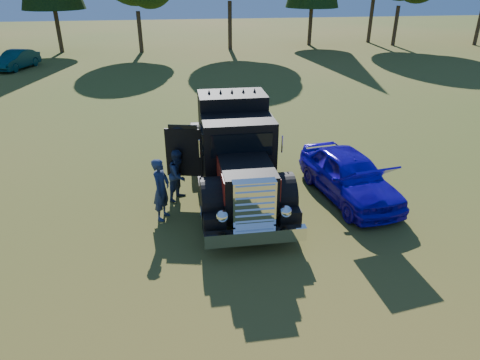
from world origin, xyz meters
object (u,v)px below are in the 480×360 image
object	(u,v)px
spectator_far	(179,175)
diamond_t_truck	(236,156)
spectator_near	(161,189)
hotrod_coupe	(349,175)
distant_teal_car	(16,60)

from	to	relation	value
spectator_far	diamond_t_truck	bearing A→B (deg)	-51.24
spectator_near	spectator_far	world-z (taller)	spectator_near
diamond_t_truck	hotrod_coupe	xyz separation A→B (m)	(3.40, -0.70, -0.55)
hotrod_coupe	spectator_near	world-z (taller)	hotrod_coupe
hotrod_coupe	distant_teal_car	bearing A→B (deg)	126.00
hotrod_coupe	spectator_near	distance (m)	5.67
distant_teal_car	spectator_far	bearing A→B (deg)	-44.76
diamond_t_truck	spectator_far	size ratio (longest dim) A/B	4.48
distant_teal_car	diamond_t_truck	bearing A→B (deg)	-41.21
spectator_far	hotrod_coupe	bearing A→B (deg)	-59.79
hotrod_coupe	spectator_far	size ratio (longest dim) A/B	2.80
spectator_far	distant_teal_car	size ratio (longest dim) A/B	0.40
hotrod_coupe	spectator_near	xyz separation A→B (m)	(-5.65, -0.45, 0.17)
diamond_t_truck	hotrod_coupe	distance (m)	3.51
hotrod_coupe	spectator_near	bearing A→B (deg)	-175.41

